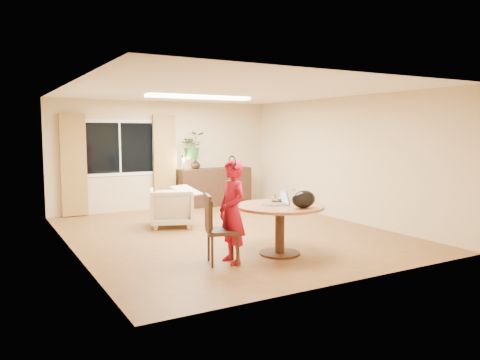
# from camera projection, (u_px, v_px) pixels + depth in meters

# --- Properties ---
(floor) EXTENTS (6.50, 6.50, 0.00)m
(floor) POSITION_uv_depth(u_px,v_px,m) (228.00, 233.00, 8.69)
(floor) COLOR brown
(floor) RESTS_ON ground
(ceiling) EXTENTS (6.50, 6.50, 0.00)m
(ceiling) POSITION_uv_depth(u_px,v_px,m) (227.00, 91.00, 8.41)
(ceiling) COLOR white
(ceiling) RESTS_ON wall_back
(wall_back) EXTENTS (5.50, 0.00, 5.50)m
(wall_back) POSITION_uv_depth(u_px,v_px,m) (165.00, 155.00, 11.36)
(wall_back) COLOR #D3B989
(wall_back) RESTS_ON floor
(wall_left) EXTENTS (0.00, 6.50, 6.50)m
(wall_left) POSITION_uv_depth(u_px,v_px,m) (70.00, 169.00, 7.20)
(wall_left) COLOR #D3B989
(wall_left) RESTS_ON floor
(wall_right) EXTENTS (0.00, 6.50, 6.50)m
(wall_right) POSITION_uv_depth(u_px,v_px,m) (342.00, 159.00, 9.90)
(wall_right) COLOR #D3B989
(wall_right) RESTS_ON floor
(window) EXTENTS (1.70, 0.03, 1.30)m
(window) POSITION_uv_depth(u_px,v_px,m) (120.00, 148.00, 10.79)
(window) COLOR white
(window) RESTS_ON wall_back
(curtain_left) EXTENTS (0.55, 0.08, 2.25)m
(curtain_left) POSITION_uv_depth(u_px,v_px,m) (74.00, 165.00, 10.24)
(curtain_left) COLOR brown
(curtain_left) RESTS_ON wall_back
(curtain_right) EXTENTS (0.55, 0.08, 2.25)m
(curtain_right) POSITION_uv_depth(u_px,v_px,m) (164.00, 162.00, 11.27)
(curtain_right) COLOR brown
(curtain_right) RESTS_ON wall_back
(ceiling_panel) EXTENTS (2.20, 0.35, 0.05)m
(ceiling_panel) POSITION_uv_depth(u_px,v_px,m) (200.00, 97.00, 9.46)
(ceiling_panel) COLOR white
(ceiling_panel) RESTS_ON ceiling
(dining_table) EXTENTS (1.34, 1.34, 0.77)m
(dining_table) POSITION_uv_depth(u_px,v_px,m) (280.00, 216.00, 7.13)
(dining_table) COLOR brown
(dining_table) RESTS_ON floor
(dining_chair) EXTENTS (0.59, 0.56, 1.00)m
(dining_chair) POSITION_uv_depth(u_px,v_px,m) (223.00, 229.00, 6.64)
(dining_chair) COLOR black
(dining_chair) RESTS_ON floor
(child) EXTENTS (0.56, 0.38, 1.48)m
(child) POSITION_uv_depth(u_px,v_px,m) (232.00, 212.00, 6.66)
(child) COLOR red
(child) RESTS_ON floor
(laptop) EXTENTS (0.42, 0.31, 0.25)m
(laptop) POSITION_uv_depth(u_px,v_px,m) (274.00, 197.00, 7.07)
(laptop) COLOR #B7B7BC
(laptop) RESTS_ON dining_table
(tumbler) EXTENTS (0.09, 0.09, 0.11)m
(tumbler) POSITION_uv_depth(u_px,v_px,m) (274.00, 199.00, 7.41)
(tumbler) COLOR white
(tumbler) RESTS_ON dining_table
(wine_glass) EXTENTS (0.08, 0.08, 0.20)m
(wine_glass) POSITION_uv_depth(u_px,v_px,m) (294.00, 195.00, 7.50)
(wine_glass) COLOR white
(wine_glass) RESTS_ON dining_table
(pot_lid) EXTENTS (0.28, 0.28, 0.04)m
(pot_lid) POSITION_uv_depth(u_px,v_px,m) (280.00, 200.00, 7.50)
(pot_lid) COLOR white
(pot_lid) RESTS_ON dining_table
(handbag) EXTENTS (0.44, 0.33, 0.26)m
(handbag) POSITION_uv_depth(u_px,v_px,m) (304.00, 199.00, 6.81)
(handbag) COLOR black
(handbag) RESTS_ON dining_table
(armchair) EXTENTS (1.05, 1.07, 0.77)m
(armchair) POSITION_uv_depth(u_px,v_px,m) (172.00, 207.00, 9.27)
(armchair) COLOR beige
(armchair) RESTS_ON floor
(throw) EXTENTS (0.59, 0.66, 0.03)m
(throw) POSITION_uv_depth(u_px,v_px,m) (186.00, 187.00, 9.31)
(throw) COLOR beige
(throw) RESTS_ON armchair
(sideboard) EXTENTS (1.91, 0.47, 0.95)m
(sideboard) POSITION_uv_depth(u_px,v_px,m) (214.00, 187.00, 11.84)
(sideboard) COLOR black
(sideboard) RESTS_ON floor
(vase) EXTENTS (0.28, 0.28, 0.25)m
(vase) POSITION_uv_depth(u_px,v_px,m) (196.00, 164.00, 11.52)
(vase) COLOR black
(vase) RESTS_ON sideboard
(bouquet) EXTENTS (0.70, 0.64, 0.66)m
(bouquet) POSITION_uv_depth(u_px,v_px,m) (193.00, 146.00, 11.44)
(bouquet) COLOR #326F29
(bouquet) RESTS_ON vase
(book_stack) EXTENTS (0.22, 0.19, 0.07)m
(book_stack) POSITION_uv_depth(u_px,v_px,m) (234.00, 166.00, 12.07)
(book_stack) COLOR brown
(book_stack) RESTS_ON sideboard
(desk_lamp) EXTENTS (0.19, 0.19, 0.37)m
(desk_lamp) POSITION_uv_depth(u_px,v_px,m) (184.00, 162.00, 11.31)
(desk_lamp) COLOR black
(desk_lamp) RESTS_ON sideboard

